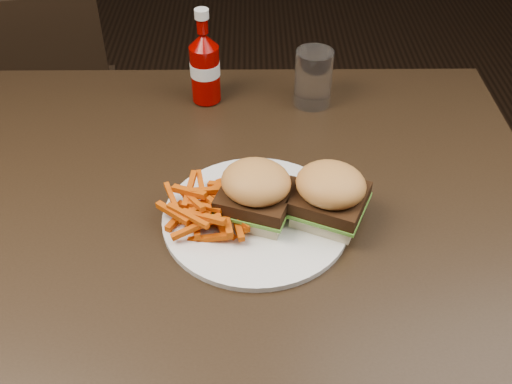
{
  "coord_description": "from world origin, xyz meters",
  "views": [
    {
      "loc": [
        0.11,
        -0.75,
        1.4
      ],
      "look_at": [
        0.12,
        -0.06,
        0.8
      ],
      "focal_mm": 42.0,
      "sensor_mm": 36.0,
      "label": 1
    }
  ],
  "objects_px": {
    "plate": "(256,218)",
    "ketchup_bottle": "(205,74)",
    "dining_table": "(186,200)",
    "tumbler": "(313,78)",
    "chair_far": "(53,110)"
  },
  "relations": [
    {
      "from": "dining_table",
      "to": "tumbler",
      "type": "distance_m",
      "value": 0.36
    },
    {
      "from": "ketchup_bottle",
      "to": "chair_far",
      "type": "bearing_deg",
      "value": 137.19
    },
    {
      "from": "ketchup_bottle",
      "to": "dining_table",
      "type": "bearing_deg",
      "value": -94.41
    },
    {
      "from": "dining_table",
      "to": "plate",
      "type": "relative_size",
      "value": 4.09
    },
    {
      "from": "ketchup_bottle",
      "to": "tumbler",
      "type": "bearing_deg",
      "value": -3.13
    },
    {
      "from": "tumbler",
      "to": "chair_far",
      "type": "bearing_deg",
      "value": 146.34
    },
    {
      "from": "dining_table",
      "to": "ketchup_bottle",
      "type": "distance_m",
      "value": 0.29
    },
    {
      "from": "chair_far",
      "to": "ketchup_bottle",
      "type": "bearing_deg",
      "value": 123.91
    },
    {
      "from": "plate",
      "to": "ketchup_bottle",
      "type": "xyz_separation_m",
      "value": [
        -0.1,
        0.35,
        0.06
      ]
    },
    {
      "from": "dining_table",
      "to": "chair_far",
      "type": "relative_size",
      "value": 3.12
    },
    {
      "from": "ketchup_bottle",
      "to": "tumbler",
      "type": "xyz_separation_m",
      "value": [
        0.21,
        -0.01,
        -0.01
      ]
    },
    {
      "from": "chair_far",
      "to": "tumbler",
      "type": "distance_m",
      "value": 0.92
    },
    {
      "from": "dining_table",
      "to": "plate",
      "type": "bearing_deg",
      "value": -31.41
    },
    {
      "from": "chair_far",
      "to": "plate",
      "type": "distance_m",
      "value": 1.05
    },
    {
      "from": "plate",
      "to": "tumbler",
      "type": "distance_m",
      "value": 0.36
    }
  ]
}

